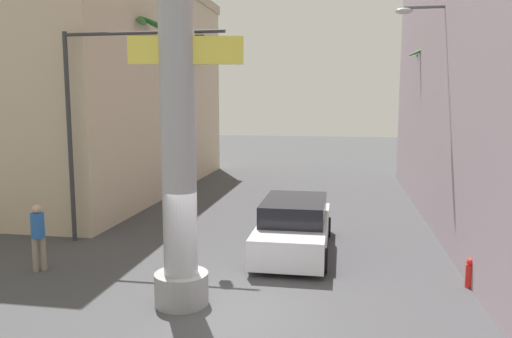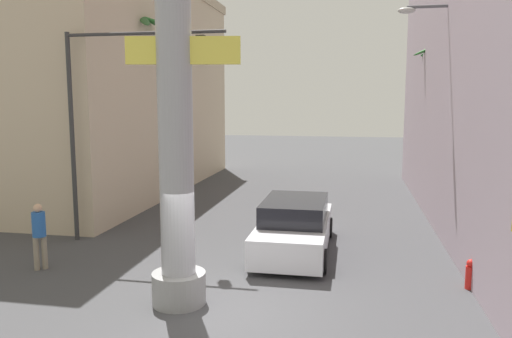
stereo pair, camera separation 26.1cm
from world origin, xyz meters
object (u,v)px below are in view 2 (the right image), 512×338
traffic_light_mast (114,97)px  pedestrian_curb_left (39,231)px  street_lamp (453,99)px  palm_tree_mid_left (142,81)px  car_lead (295,227)px  palm_tree_far_left (192,104)px  fire_hydrant (470,274)px  neon_sign_pole (175,88)px  palm_tree_mid_right (442,99)px

traffic_light_mast → pedestrian_curb_left: 4.53m
street_lamp → traffic_light_mast: street_lamp is taller
palm_tree_mid_left → pedestrian_curb_left: 8.90m
car_lead → palm_tree_far_left: bearing=120.1°
palm_tree_far_left → fire_hydrant: palm_tree_far_left is taller
neon_sign_pole → pedestrian_curb_left: 5.83m
palm_tree_far_left → palm_tree_mid_left: size_ratio=0.91×
neon_sign_pole → traffic_light_mast: (-3.49, 4.19, -0.16)m
street_lamp → palm_tree_mid_left: size_ratio=0.96×
street_lamp → traffic_light_mast: bearing=-164.3°
palm_tree_far_left → palm_tree_mid_right: size_ratio=1.05×
car_lead → pedestrian_curb_left: 7.00m
neon_sign_pole → palm_tree_mid_left: 10.46m
neon_sign_pole → pedestrian_curb_left: (-4.34, 1.41, -3.63)m
traffic_light_mast → fire_hydrant: (9.94, -2.07, -4.16)m
street_lamp → palm_tree_mid_left: 11.80m
street_lamp → palm_tree_far_left: street_lamp is taller
neon_sign_pole → palm_tree_mid_left: bearing=117.5°
traffic_light_mast → palm_tree_far_left: size_ratio=0.91×
palm_tree_far_left → traffic_light_mast: bearing=-82.2°
traffic_light_mast → palm_tree_far_left: 12.73m
fire_hydrant → pedestrian_curb_left: bearing=-176.3°
neon_sign_pole → traffic_light_mast: neon_sign_pole is taller
palm_tree_mid_left → fire_hydrant: bearing=-32.4°
palm_tree_mid_right → pedestrian_curb_left: 16.04m
palm_tree_mid_left → traffic_light_mast: bearing=-75.3°
neon_sign_pole → palm_tree_mid_right: size_ratio=1.52×
palm_tree_mid_left → palm_tree_far_left: bearing=93.0°
traffic_light_mast → pedestrian_curb_left: size_ratio=3.67×
fire_hydrant → street_lamp: bearing=86.6°
palm_tree_far_left → fire_hydrant: size_ratio=9.91×
palm_tree_far_left → pedestrian_curb_left: size_ratio=4.04×
street_lamp → car_lead: size_ratio=1.50×
traffic_light_mast → car_lead: size_ratio=1.30×
palm_tree_far_left → car_lead: bearing=-59.9°
neon_sign_pole → palm_tree_mid_left: neon_sign_pole is taller
neon_sign_pole → fire_hydrant: neon_sign_pole is taller
street_lamp → neon_sign_pole: bearing=-133.7°
car_lead → palm_tree_mid_left: 9.57m
street_lamp → car_lead: bearing=-149.6°
neon_sign_pole → street_lamp: 9.76m
car_lead → palm_tree_mid_left: bearing=144.0°
street_lamp → palm_tree_mid_right: (0.47, 4.94, -0.01)m
palm_tree_mid_left → neon_sign_pole: bearing=-62.5°
traffic_light_mast → palm_tree_far_left: bearing=97.8°
neon_sign_pole → pedestrian_curb_left: size_ratio=5.85×
pedestrian_curb_left → fire_hydrant: (10.79, 0.71, -0.68)m
car_lead → pedestrian_curb_left: (-6.37, -2.88, 0.29)m
pedestrian_curb_left → fire_hydrant: pedestrian_curb_left is taller
car_lead → palm_tree_mid_right: (5.18, 7.69, 3.74)m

